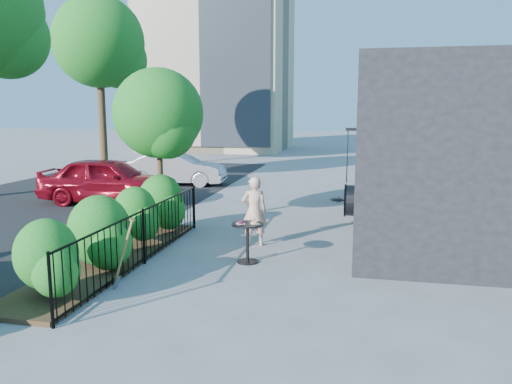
% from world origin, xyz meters
% --- Properties ---
extents(ground, '(120.00, 120.00, 0.00)m').
position_xyz_m(ground, '(0.00, 0.00, 0.00)').
color(ground, gray).
rests_on(ground, ground).
extents(shop_building, '(6.22, 9.00, 4.00)m').
position_xyz_m(shop_building, '(5.50, 4.50, 2.00)').
color(shop_building, black).
rests_on(shop_building, ground).
extents(fence, '(0.05, 6.05, 1.10)m').
position_xyz_m(fence, '(-1.50, 0.00, 0.56)').
color(fence, black).
rests_on(fence, ground).
extents(planting_bed, '(1.30, 6.00, 0.08)m').
position_xyz_m(planting_bed, '(-2.20, 0.00, 0.04)').
color(planting_bed, '#382616').
rests_on(planting_bed, ground).
extents(shrubs, '(1.10, 5.60, 1.24)m').
position_xyz_m(shrubs, '(-2.10, 0.10, 0.70)').
color(shrubs, '#16611A').
rests_on(shrubs, ground).
extents(patio_tree, '(2.20, 2.20, 3.94)m').
position_xyz_m(patio_tree, '(-2.24, 2.76, 2.76)').
color(patio_tree, '#3F2B19').
rests_on(patio_tree, ground).
extents(street, '(9.00, 30.00, 0.01)m').
position_xyz_m(street, '(-7.00, 3.00, 0.00)').
color(street, black).
rests_on(street, ground).
extents(street_tree_far, '(4.40, 4.40, 8.28)m').
position_xyz_m(street_tree_far, '(-9.94, 13.96, 5.92)').
color(street_tree_far, '#3F2B19').
rests_on(street_tree_far, ground).
extents(cafe_table, '(0.63, 0.63, 0.84)m').
position_xyz_m(cafe_table, '(0.47, 0.49, 0.55)').
color(cafe_table, black).
rests_on(cafe_table, ground).
extents(woman, '(0.64, 0.51, 1.55)m').
position_xyz_m(woman, '(0.33, 1.74, 0.77)').
color(woman, '#DBA88E').
rests_on(woman, ground).
extents(shovel, '(0.43, 0.16, 1.26)m').
position_xyz_m(shovel, '(-1.25, -1.38, 0.55)').
color(shovel, brown).
rests_on(shovel, ground).
extents(car_red, '(4.52, 2.16, 1.49)m').
position_xyz_m(car_red, '(-5.30, 5.72, 0.74)').
color(car_red, maroon).
rests_on(car_red, ground).
extents(car_silver, '(4.05, 1.72, 1.30)m').
position_xyz_m(car_silver, '(-4.62, 9.86, 0.65)').
color(car_silver, '#B0B0B5').
rests_on(car_silver, ground).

